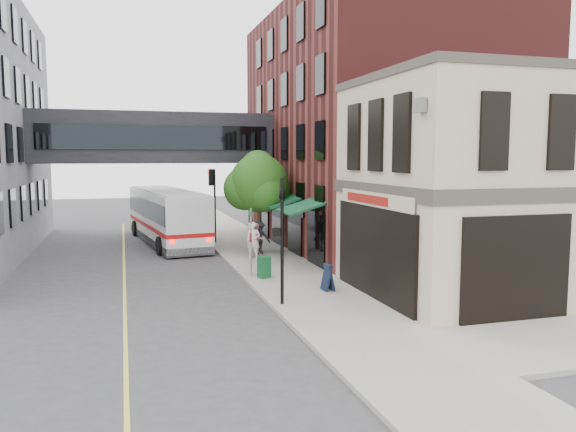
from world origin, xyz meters
TOP-DOWN VIEW (x-y plane):
  - ground at (0.00, 0.00)m, footprint 120.00×120.00m
  - sidewalk_main at (2.00, 14.00)m, footprint 4.00×60.00m
  - corner_building at (8.97, 2.00)m, footprint 10.19×8.12m
  - brick_building at (9.98, 15.00)m, footprint 13.76×18.00m
  - skyway_bridge at (-3.00, 18.00)m, footprint 14.00×3.18m
  - traffic_signal_near at (0.37, 2.00)m, footprint 0.44×0.22m
  - traffic_signal_far at (0.26, 17.00)m, footprint 0.53×0.28m
  - street_sign_pole at (0.39, 7.00)m, footprint 0.08×0.75m
  - street_tree at (2.19, 13.22)m, footprint 3.80×3.20m
  - lane_marking at (-5.00, 10.00)m, footprint 0.12×40.00m
  - bus at (-2.37, 18.81)m, footprint 4.29×12.35m
  - pedestrian_a at (1.41, 10.97)m, footprint 0.82×0.69m
  - pedestrian_b at (1.68, 11.37)m, footprint 0.98×0.82m
  - pedestrian_c at (2.06, 12.33)m, footprint 1.21×0.77m
  - newspaper_box at (0.84, 6.40)m, footprint 0.60×0.57m
  - sandwich_board at (2.69, 3.48)m, footprint 0.41×0.61m

SIDE VIEW (x-z plane):
  - ground at x=0.00m, z-range 0.00..0.00m
  - lane_marking at x=-5.00m, z-range 0.00..0.01m
  - sidewalk_main at x=2.00m, z-range 0.00..0.15m
  - newspaper_box at x=0.84m, z-range 0.15..1.09m
  - sandwich_board at x=2.69m, z-range 0.15..1.20m
  - pedestrian_b at x=1.68m, z-range 0.15..1.94m
  - pedestrian_c at x=2.06m, z-range 0.15..1.95m
  - pedestrian_a at x=1.41m, z-range 0.15..2.05m
  - bus at x=-2.37m, z-range 0.20..3.45m
  - street_sign_pole at x=0.39m, z-range 0.43..3.43m
  - traffic_signal_near at x=0.37m, z-range 0.68..5.28m
  - traffic_signal_far at x=0.26m, z-range 1.09..5.59m
  - street_tree at x=2.19m, z-range 1.11..6.71m
  - corner_building at x=8.97m, z-range -0.01..8.44m
  - skyway_bridge at x=-3.00m, z-range 5.00..8.00m
  - brick_building at x=9.98m, z-range -0.01..13.99m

